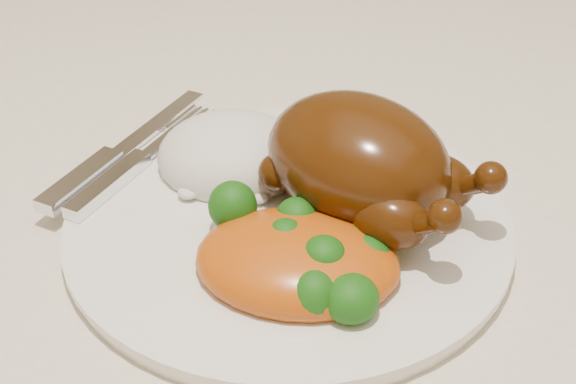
% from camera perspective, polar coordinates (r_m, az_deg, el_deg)
% --- Properties ---
extents(dining_table, '(1.60, 0.90, 0.76)m').
position_cam_1_polar(dining_table, '(0.61, 11.37, -10.92)').
color(dining_table, brown).
rests_on(dining_table, floor).
extents(tablecloth, '(1.73, 1.03, 0.18)m').
position_cam_1_polar(tablecloth, '(0.56, 12.22, -5.60)').
color(tablecloth, beige).
rests_on(tablecloth, dining_table).
extents(dinner_plate, '(0.29, 0.29, 0.01)m').
position_cam_1_polar(dinner_plate, '(0.53, 0.00, -2.34)').
color(dinner_plate, white).
rests_on(dinner_plate, tablecloth).
extents(roast_chicken, '(0.17, 0.12, 0.08)m').
position_cam_1_polar(roast_chicken, '(0.51, 5.27, 2.14)').
color(roast_chicken, '#432007').
rests_on(roast_chicken, dinner_plate).
extents(rice_mound, '(0.13, 0.13, 0.06)m').
position_cam_1_polar(rice_mound, '(0.57, -3.93, 2.52)').
color(rice_mound, white).
rests_on(rice_mound, dinner_plate).
extents(mac_and_cheese, '(0.14, 0.13, 0.05)m').
position_cam_1_polar(mac_and_cheese, '(0.47, 1.72, -4.75)').
color(mac_and_cheese, '#D45A0D').
rests_on(mac_and_cheese, dinner_plate).
extents(cutlery, '(0.04, 0.18, 0.01)m').
position_cam_1_polar(cutlery, '(0.58, -12.02, 1.99)').
color(cutlery, silver).
rests_on(cutlery, dinner_plate).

